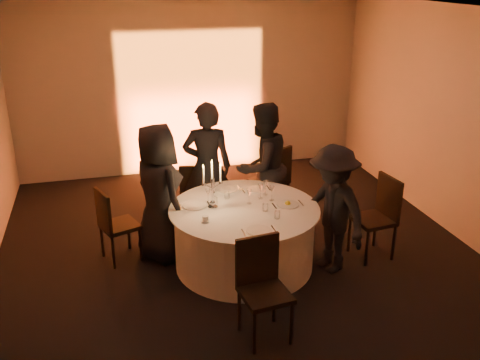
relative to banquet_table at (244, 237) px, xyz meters
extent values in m
plane|color=black|center=(0.00, 0.00, -0.38)|extent=(7.00, 7.00, 0.00)
plane|color=silver|center=(0.00, 0.00, 2.62)|extent=(7.00, 7.00, 0.00)
plane|color=#B7B4AA|center=(0.00, 3.50, 1.12)|extent=(7.00, 0.00, 7.00)
plane|color=#B7B4AA|center=(0.00, -3.50, 1.12)|extent=(7.00, 0.00, 7.00)
plane|color=#B7B4AA|center=(3.00, 0.00, 1.12)|extent=(0.00, 7.00, 7.00)
cube|color=black|center=(0.00, 3.20, -0.33)|extent=(0.25, 0.12, 0.10)
cylinder|color=black|center=(0.00, 0.00, -0.37)|extent=(0.60, 0.60, 0.03)
cylinder|color=black|center=(0.00, 0.00, -0.01)|extent=(0.20, 0.20, 0.75)
cylinder|color=silver|center=(0.00, 0.00, -0.01)|extent=(1.68, 1.68, 0.75)
cylinder|color=silver|center=(0.00, 0.00, 0.38)|extent=(1.80, 1.80, 0.02)
cube|color=black|center=(-1.45, 0.54, 0.07)|extent=(0.54, 0.54, 0.05)
cube|color=black|center=(-1.63, 0.47, 0.33)|extent=(0.18, 0.41, 0.48)
cylinder|color=black|center=(-1.22, 0.43, -0.16)|extent=(0.04, 0.04, 0.45)
cylinder|color=black|center=(-1.35, 0.77, -0.16)|extent=(0.04, 0.04, 0.45)
cylinder|color=black|center=(-1.56, 0.31, -0.16)|extent=(0.04, 0.04, 0.45)
cylinder|color=black|center=(-1.68, 0.64, -0.16)|extent=(0.04, 0.04, 0.45)
cube|color=black|center=(-0.35, 1.47, 0.03)|extent=(0.46, 0.46, 0.05)
cube|color=black|center=(-0.39, 1.30, 0.27)|extent=(0.38, 0.13, 0.44)
cylinder|color=black|center=(-0.15, 1.59, -0.18)|extent=(0.04, 0.04, 0.41)
cylinder|color=black|center=(-0.47, 1.67, -0.18)|extent=(0.04, 0.04, 0.41)
cylinder|color=black|center=(-0.23, 1.27, -0.18)|extent=(0.04, 0.04, 0.41)
cylinder|color=black|center=(-0.55, 1.35, -0.18)|extent=(0.04, 0.04, 0.41)
cube|color=black|center=(0.76, 1.39, 0.12)|extent=(0.62, 0.62, 0.05)
cube|color=black|center=(0.86, 1.20, 0.40)|extent=(0.42, 0.26, 0.52)
cylinder|color=black|center=(0.84, 1.65, -0.14)|extent=(0.04, 0.04, 0.49)
cylinder|color=black|center=(0.49, 1.46, -0.14)|extent=(0.04, 0.04, 0.49)
cylinder|color=black|center=(1.02, 1.31, -0.14)|extent=(0.04, 0.04, 0.49)
cylinder|color=black|center=(0.68, 1.12, -0.14)|extent=(0.04, 0.04, 0.49)
cube|color=black|center=(1.61, -0.20, 0.12)|extent=(0.51, 0.51, 0.05)
cube|color=black|center=(1.82, -0.17, 0.40)|extent=(0.09, 0.46, 0.52)
cylinder|color=black|center=(1.39, -0.02, -0.14)|extent=(0.04, 0.04, 0.49)
cylinder|color=black|center=(1.44, -0.41, -0.14)|extent=(0.04, 0.04, 0.49)
cylinder|color=black|center=(1.78, 0.02, -0.14)|extent=(0.04, 0.04, 0.49)
cylinder|color=black|center=(1.83, -0.37, -0.14)|extent=(0.04, 0.04, 0.49)
cube|color=black|center=(-0.17, -1.40, 0.11)|extent=(0.50, 0.50, 0.05)
cube|color=black|center=(-0.19, -1.20, 0.39)|extent=(0.45, 0.09, 0.51)
cylinder|color=black|center=(-0.34, -1.62, -0.14)|extent=(0.04, 0.04, 0.48)
cylinder|color=black|center=(0.04, -1.57, -0.14)|extent=(0.04, 0.04, 0.48)
cylinder|color=black|center=(-0.39, -1.23, -0.14)|extent=(0.04, 0.04, 0.48)
cylinder|color=black|center=(0.00, -1.19, -0.14)|extent=(0.04, 0.04, 0.48)
imported|color=black|center=(-0.96, 0.45, 0.49)|extent=(0.87, 1.01, 1.75)
imported|color=black|center=(-0.22, 1.11, 0.52)|extent=(0.73, 0.56, 1.82)
imported|color=black|center=(0.52, 0.97, 0.51)|extent=(1.08, 1.00, 1.78)
imported|color=black|center=(0.98, -0.34, 0.40)|extent=(0.89, 1.15, 1.57)
cylinder|color=white|center=(-0.56, 0.20, 0.39)|extent=(0.30, 0.30, 0.01)
cube|color=silver|center=(-0.73, 0.20, 0.39)|extent=(0.01, 0.17, 0.01)
cube|color=silver|center=(-0.39, 0.20, 0.39)|extent=(0.02, 0.17, 0.01)
cylinder|color=white|center=(-0.08, 0.60, 0.39)|extent=(0.28, 0.28, 0.01)
cube|color=silver|center=(-0.25, 0.60, 0.39)|extent=(0.02, 0.17, 0.01)
cube|color=silver|center=(0.09, 0.60, 0.39)|extent=(0.01, 0.17, 0.01)
cylinder|color=white|center=(0.29, 0.50, 0.39)|extent=(0.25, 0.25, 0.01)
cube|color=silver|center=(0.12, 0.50, 0.39)|extent=(0.02, 0.17, 0.01)
cube|color=silver|center=(0.46, 0.50, 0.39)|extent=(0.02, 0.17, 0.01)
cylinder|color=white|center=(0.53, -0.05, 0.39)|extent=(0.27, 0.27, 0.01)
cube|color=silver|center=(0.36, -0.05, 0.39)|extent=(0.02, 0.17, 0.01)
cube|color=silver|center=(0.70, -0.05, 0.39)|extent=(0.01, 0.17, 0.01)
sphere|color=yellow|center=(0.53, -0.05, 0.43)|extent=(0.07, 0.07, 0.07)
cylinder|color=white|center=(-0.01, -0.62, 0.39)|extent=(0.27, 0.27, 0.01)
cube|color=silver|center=(-0.18, -0.62, 0.39)|extent=(0.02, 0.17, 0.01)
cube|color=silver|center=(0.16, -0.62, 0.39)|extent=(0.02, 0.17, 0.01)
cylinder|color=white|center=(-0.52, -0.23, 0.39)|extent=(0.11, 0.11, 0.01)
cylinder|color=white|center=(-0.52, -0.23, 0.42)|extent=(0.07, 0.07, 0.06)
cylinder|color=silver|center=(-0.36, 0.10, 0.39)|extent=(0.12, 0.12, 0.02)
sphere|color=silver|center=(-0.36, 0.10, 0.45)|extent=(0.07, 0.07, 0.07)
cylinder|color=silver|center=(-0.36, 0.10, 0.57)|extent=(0.02, 0.02, 0.32)
cylinder|color=silver|center=(-0.36, 0.10, 0.75)|extent=(0.05, 0.05, 0.03)
cylinder|color=white|center=(-0.36, 0.10, 0.86)|extent=(0.02, 0.02, 0.21)
cone|color=#FEA32D|center=(-0.36, 0.10, 0.98)|extent=(0.02, 0.02, 0.03)
cylinder|color=silver|center=(-0.41, 0.10, 0.67)|extent=(0.12, 0.02, 0.08)
cylinder|color=silver|center=(-0.47, 0.10, 0.70)|extent=(0.05, 0.05, 0.03)
cylinder|color=white|center=(-0.47, 0.10, 0.81)|extent=(0.02, 0.02, 0.21)
cone|color=#FEA32D|center=(-0.47, 0.10, 0.93)|extent=(0.02, 0.02, 0.03)
cylinder|color=silver|center=(-0.31, 0.10, 0.67)|extent=(0.12, 0.02, 0.08)
cylinder|color=silver|center=(-0.26, 0.10, 0.70)|extent=(0.05, 0.05, 0.03)
cylinder|color=white|center=(-0.26, 0.10, 0.81)|extent=(0.02, 0.02, 0.21)
cone|color=#FEA32D|center=(-0.26, 0.10, 0.93)|extent=(0.02, 0.02, 0.03)
cylinder|color=white|center=(-0.28, 0.44, 0.39)|extent=(0.06, 0.06, 0.01)
cylinder|color=white|center=(-0.28, 0.44, 0.44)|extent=(0.01, 0.01, 0.10)
cone|color=white|center=(-0.28, 0.44, 0.53)|extent=(0.07, 0.07, 0.09)
cylinder|color=white|center=(0.36, 0.31, 0.39)|extent=(0.06, 0.06, 0.01)
cylinder|color=white|center=(0.36, 0.31, 0.44)|extent=(0.01, 0.01, 0.10)
cone|color=white|center=(0.36, 0.31, 0.53)|extent=(0.07, 0.07, 0.09)
cylinder|color=white|center=(-0.39, 0.23, 0.39)|extent=(0.06, 0.06, 0.01)
cylinder|color=white|center=(-0.39, 0.23, 0.44)|extent=(0.01, 0.01, 0.10)
cone|color=white|center=(-0.39, 0.23, 0.53)|extent=(0.07, 0.07, 0.09)
cylinder|color=white|center=(0.38, 0.13, 0.39)|extent=(0.06, 0.06, 0.01)
cylinder|color=white|center=(0.38, 0.13, 0.44)|extent=(0.01, 0.01, 0.10)
cone|color=white|center=(0.38, 0.13, 0.53)|extent=(0.07, 0.07, 0.09)
cylinder|color=white|center=(0.09, 0.10, 0.39)|extent=(0.06, 0.06, 0.01)
cylinder|color=white|center=(0.09, 0.10, 0.44)|extent=(0.01, 0.01, 0.10)
cone|color=white|center=(0.09, 0.10, 0.53)|extent=(0.07, 0.07, 0.09)
cylinder|color=white|center=(0.27, 0.22, 0.39)|extent=(0.06, 0.06, 0.01)
cylinder|color=white|center=(0.27, 0.22, 0.44)|extent=(0.01, 0.01, 0.10)
cone|color=white|center=(0.27, 0.22, 0.53)|extent=(0.07, 0.07, 0.09)
cylinder|color=white|center=(-0.32, 0.19, 0.43)|extent=(0.07, 0.07, 0.09)
cylinder|color=white|center=(0.22, -0.14, 0.43)|extent=(0.07, 0.07, 0.09)
cylinder|color=white|center=(-0.13, 0.32, 0.43)|extent=(0.07, 0.07, 0.09)
cylinder|color=white|center=(0.29, -0.37, 0.43)|extent=(0.07, 0.07, 0.09)
camera|label=1|loc=(-1.52, -5.57, 3.05)|focal=40.00mm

